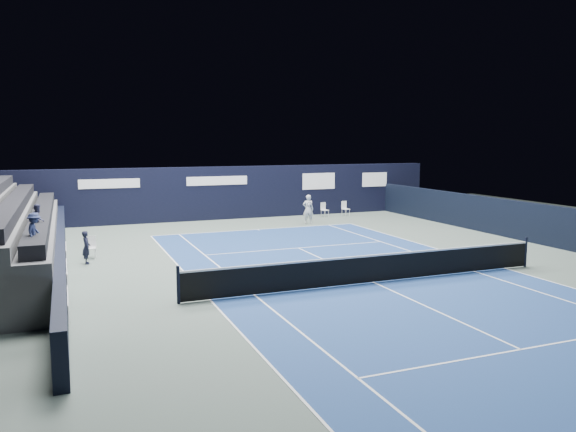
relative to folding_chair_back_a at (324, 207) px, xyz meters
name	(u,v)px	position (x,y,z in m)	size (l,w,h in m)	color
ground	(345,270)	(-5.40, -13.23, -0.57)	(48.00, 48.00, 0.00)	#4C5B52
court_surface	(374,283)	(-5.40, -15.23, -0.57)	(10.97, 23.77, 0.01)	navy
enclosure_wall_right	(498,217)	(5.10, -9.23, 0.33)	(0.30, 22.00, 1.80)	black
folding_chair_back_a	(324,207)	(0.00, 0.00, 0.00)	(0.46, 0.48, 0.86)	white
folding_chair_back_b	(345,207)	(1.40, -0.13, -0.06)	(0.47, 0.46, 0.90)	white
line_judge_chair	(91,246)	(-13.82, -7.67, -0.08)	(0.44, 0.43, 0.87)	white
line_judge	(86,247)	(-14.02, -8.72, 0.06)	(0.46, 0.30, 1.26)	black
court_markings	(374,282)	(-5.40, -15.23, -0.56)	(11.03, 23.83, 0.00)	white
tennis_net	(374,268)	(-5.40, -15.23, -0.07)	(12.90, 0.10, 1.10)	black
back_sponsor_wall	(233,192)	(-5.39, 1.27, 0.98)	(26.00, 0.63, 3.10)	black
side_barrier_left	(61,253)	(-14.90, -9.25, 0.03)	(0.33, 22.00, 1.20)	black
tennis_player	(308,209)	(-2.12, -2.46, 0.25)	(0.70, 0.90, 1.64)	silver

